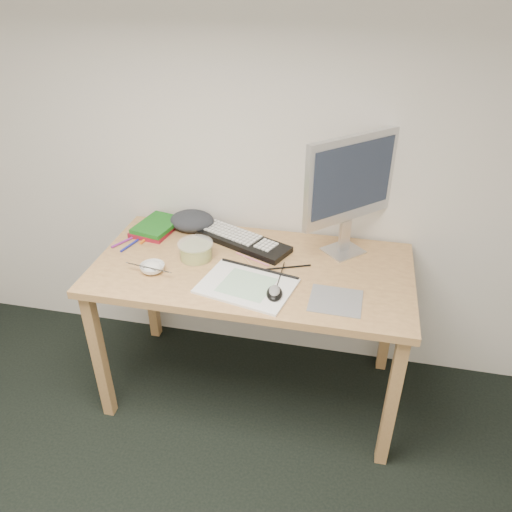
{
  "coord_description": "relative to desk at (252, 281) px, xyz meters",
  "views": [
    {
      "loc": [
        0.56,
        -0.38,
        1.94
      ],
      "look_at": [
        0.18,
        1.39,
        0.83
      ],
      "focal_mm": 35.0,
      "sensor_mm": 36.0,
      "label": 1
    }
  ],
  "objects": [
    {
      "name": "marker_blue",
      "position": [
        -0.6,
        0.05,
        0.09
      ],
      "size": [
        0.05,
        0.12,
        0.01
      ],
      "primitive_type": "cylinder",
      "rotation": [
        0.0,
        1.57,
        1.29
      ],
      "color": "navy",
      "rests_on": "desk"
    },
    {
      "name": "rice_bowl",
      "position": [
        -0.41,
        -0.13,
        0.1
      ],
      "size": [
        0.13,
        0.13,
        0.03
      ],
      "primitive_type": "imported",
      "rotation": [
        0.0,
        0.0,
        -0.27
      ],
      "color": "white",
      "rests_on": "desk"
    },
    {
      "name": "mousepad",
      "position": [
        0.38,
        -0.18,
        0.08
      ],
      "size": [
        0.21,
        0.19,
        0.0
      ],
      "primitive_type": "cube",
      "rotation": [
        0.0,
        0.0,
        -0.03
      ],
      "color": "gray",
      "rests_on": "desk"
    },
    {
      "name": "marker_orange",
      "position": [
        -0.55,
        0.15,
        0.09
      ],
      "size": [
        0.04,
        0.14,
        0.01
      ],
      "primitive_type": "cylinder",
      "rotation": [
        0.0,
        1.57,
        1.39
      ],
      "color": "orange",
      "rests_on": "desk"
    },
    {
      "name": "desk",
      "position": [
        0.0,
        0.0,
        0.0
      ],
      "size": [
        1.4,
        0.7,
        0.75
      ],
      "color": "tan",
      "rests_on": "ground"
    },
    {
      "name": "book_red",
      "position": [
        -0.54,
        0.22,
        0.09
      ],
      "size": [
        0.21,
        0.26,
        0.02
      ],
      "primitive_type": "cube",
      "rotation": [
        0.0,
        0.0,
        -0.15
      ],
      "color": "maroon",
      "rests_on": "desk"
    },
    {
      "name": "pencil_black",
      "position": [
        0.16,
        0.02,
        0.09
      ],
      "size": [
        0.19,
        0.08,
        0.01
      ],
      "primitive_type": "cylinder",
      "rotation": [
        0.0,
        1.57,
        0.38
      ],
      "color": "black",
      "rests_on": "desk"
    },
    {
      "name": "pencil_tan",
      "position": [
        0.0,
        -0.0,
        0.09
      ],
      "size": [
        0.12,
        0.14,
        0.01
      ],
      "primitive_type": "cylinder",
      "rotation": [
        0.0,
        1.57,
        -0.86
      ],
      "color": "tan",
      "rests_on": "desk"
    },
    {
      "name": "mouse",
      "position": [
        0.14,
        -0.2,
        0.11
      ],
      "size": [
        0.08,
        0.11,
        0.04
      ],
      "primitive_type": "ellipsoid",
      "rotation": [
        0.0,
        0.0,
        0.14
      ],
      "color": "black",
      "rests_on": "sketchpad"
    },
    {
      "name": "keyboard",
      "position": [
        -0.09,
        0.19,
        0.1
      ],
      "size": [
        0.49,
        0.33,
        0.03
      ],
      "primitive_type": "cube",
      "rotation": [
        0.0,
        0.0,
        -0.42
      ],
      "color": "black",
      "rests_on": "desk"
    },
    {
      "name": "sketchpad",
      "position": [
        0.01,
        -0.16,
        0.09
      ],
      "size": [
        0.43,
        0.35,
        0.01
      ],
      "primitive_type": "cube",
      "rotation": [
        0.0,
        0.0,
        -0.22
      ],
      "color": "white",
      "rests_on": "desk"
    },
    {
      "name": "pencil_pink",
      "position": [
        -0.01,
        0.05,
        0.09
      ],
      "size": [
        0.17,
        0.08,
        0.01
      ],
      "primitive_type": "cylinder",
      "rotation": [
        0.0,
        1.57,
        -0.43
      ],
      "color": "#D76B8F",
      "rests_on": "desk"
    },
    {
      "name": "cloth_lump",
      "position": [
        -0.37,
        0.29,
        0.12
      ],
      "size": [
        0.19,
        0.16,
        0.08
      ],
      "primitive_type": "ellipsoid",
      "rotation": [
        0.0,
        0.0,
        0.02
      ],
      "color": "#272A2F",
      "rests_on": "desk"
    },
    {
      "name": "marker_purple",
      "position": [
        -0.65,
        0.07,
        0.09
      ],
      "size": [
        0.07,
        0.12,
        0.01
      ],
      "primitive_type": "cylinder",
      "rotation": [
        0.0,
        1.57,
        1.08
      ],
      "color": "#7F2486",
      "rests_on": "desk"
    },
    {
      "name": "monitor",
      "position": [
        0.38,
        0.21,
        0.43
      ],
      "size": [
        0.36,
        0.36,
        0.55
      ],
      "rotation": [
        0.0,
        0.0,
        0.78
      ],
      "color": "silver",
      "rests_on": "desk"
    },
    {
      "name": "fruit_tub",
      "position": [
        -0.26,
        0.02,
        0.12
      ],
      "size": [
        0.18,
        0.18,
        0.08
      ],
      "primitive_type": "cylinder",
      "rotation": [
        0.0,
        0.0,
        0.11
      ],
      "color": "gold",
      "rests_on": "desk"
    },
    {
      "name": "chopsticks",
      "position": [
        -0.42,
        -0.16,
        0.12
      ],
      "size": [
        0.21,
        0.05,
        0.02
      ],
      "primitive_type": "cylinder",
      "rotation": [
        0.0,
        1.57,
        -0.16
      ],
      "color": "#ABAAAC",
      "rests_on": "rice_bowl"
    },
    {
      "name": "book_green",
      "position": [
        -0.53,
        0.22,
        0.12
      ],
      "size": [
        0.21,
        0.26,
        0.02
      ],
      "primitive_type": "cube",
      "rotation": [
        0.0,
        0.0,
        -0.21
      ],
      "color": "#19651A",
      "rests_on": "book_red"
    }
  ]
}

